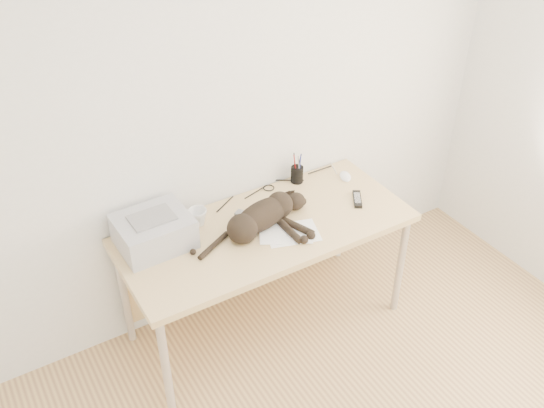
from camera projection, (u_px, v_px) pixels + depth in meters
wall_back at (231, 107)px, 3.21m from camera, size 3.50×0.00×3.50m
desk at (258, 237)px, 3.42m from camera, size 1.60×0.70×0.74m
printer at (154, 231)px, 3.11m from camera, size 0.38×0.33×0.18m
papers at (289, 233)px, 3.23m from camera, size 0.36×0.31×0.01m
cat at (260, 219)px, 3.22m from camera, size 0.73×0.35×0.16m
mug at (198, 217)px, 3.27m from camera, size 0.14×0.14×0.09m
pen_cup at (297, 174)px, 3.61m from camera, size 0.07×0.07×0.19m
remote_grey at (249, 217)px, 3.34m from camera, size 0.13×0.17×0.02m
remote_black at (357, 199)px, 3.48m from camera, size 0.12×0.16×0.02m
mouse at (345, 175)px, 3.67m from camera, size 0.11×0.13×0.04m
cable_tangle at (239, 198)px, 3.49m from camera, size 1.36×0.07×0.01m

